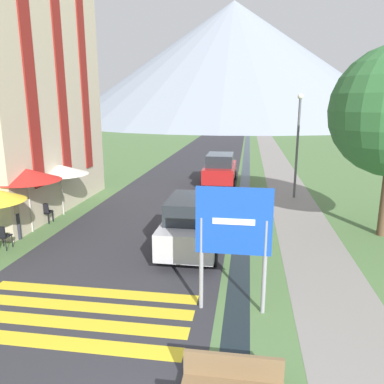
{
  "coord_description": "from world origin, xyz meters",
  "views": [
    {
      "loc": [
        1.33,
        -3.57,
        4.78
      ],
      "look_at": [
        -0.72,
        10.0,
        1.49
      ],
      "focal_mm": 35.0,
      "sensor_mm": 36.0,
      "label": 1
    }
  ],
  "objects_px": {
    "cafe_chair_far_left": "(45,211)",
    "hotel_building": "(0,57)",
    "parked_car_far": "(220,169)",
    "road_sign": "(233,233)",
    "cafe_chair_far_right": "(45,210)",
    "person_standing_terrace": "(15,212)",
    "cafe_chair_middle": "(19,222)",
    "parked_car_near": "(193,223)",
    "streetlamp": "(298,137)",
    "cafe_umbrella_rear_white": "(60,170)",
    "cafe_chair_near_right": "(2,235)",
    "cafe_umbrella_middle_red": "(27,175)"
  },
  "relations": [
    {
      "from": "cafe_chair_near_right",
      "to": "cafe_chair_far_right",
      "type": "bearing_deg",
      "value": 86.96
    },
    {
      "from": "cafe_chair_near_right",
      "to": "streetlamp",
      "type": "xyz_separation_m",
      "value": [
        10.4,
        8.74,
        2.58
      ]
    },
    {
      "from": "hotel_building",
      "to": "streetlamp",
      "type": "height_order",
      "value": "hotel_building"
    },
    {
      "from": "parked_car_near",
      "to": "streetlamp",
      "type": "height_order",
      "value": "streetlamp"
    },
    {
      "from": "cafe_chair_far_left",
      "to": "cafe_chair_far_right",
      "type": "bearing_deg",
      "value": 107.34
    },
    {
      "from": "cafe_chair_far_left",
      "to": "parked_car_far",
      "type": "bearing_deg",
      "value": 29.63
    },
    {
      "from": "parked_car_far",
      "to": "cafe_chair_far_left",
      "type": "xyz_separation_m",
      "value": [
        -6.37,
        -8.77,
        -0.4
      ]
    },
    {
      "from": "cafe_chair_middle",
      "to": "person_standing_terrace",
      "type": "height_order",
      "value": "person_standing_terrace"
    },
    {
      "from": "cafe_chair_far_left",
      "to": "hotel_building",
      "type": "bearing_deg",
      "value": 117.44
    },
    {
      "from": "cafe_chair_far_right",
      "to": "cafe_umbrella_rear_white",
      "type": "height_order",
      "value": "cafe_umbrella_rear_white"
    },
    {
      "from": "road_sign",
      "to": "parked_car_far",
      "type": "relative_size",
      "value": 0.71
    },
    {
      "from": "parked_car_far",
      "to": "road_sign",
      "type": "bearing_deg",
      "value": -84.49
    },
    {
      "from": "hotel_building",
      "to": "cafe_chair_far_right",
      "type": "distance_m",
      "value": 7.03
    },
    {
      "from": "cafe_chair_far_left",
      "to": "cafe_chair_middle",
      "type": "bearing_deg",
      "value": -123.6
    },
    {
      "from": "road_sign",
      "to": "cafe_chair_far_right",
      "type": "height_order",
      "value": "road_sign"
    },
    {
      "from": "parked_car_far",
      "to": "cafe_chair_far_left",
      "type": "bearing_deg",
      "value": -126.01
    },
    {
      "from": "cafe_chair_far_left",
      "to": "cafe_umbrella_rear_white",
      "type": "xyz_separation_m",
      "value": [
        0.1,
        1.27,
        1.48
      ]
    },
    {
      "from": "parked_car_near",
      "to": "cafe_chair_near_right",
      "type": "xyz_separation_m",
      "value": [
        -6.24,
        -0.97,
        -0.4
      ]
    },
    {
      "from": "cafe_chair_middle",
      "to": "cafe_chair_far_left",
      "type": "distance_m",
      "value": 1.46
    },
    {
      "from": "cafe_umbrella_middle_red",
      "to": "road_sign",
      "type": "bearing_deg",
      "value": -29.8
    },
    {
      "from": "cafe_chair_near_right",
      "to": "hotel_building",
      "type": "bearing_deg",
      "value": 113.47
    },
    {
      "from": "cafe_chair_middle",
      "to": "person_standing_terrace",
      "type": "bearing_deg",
      "value": -56.14
    },
    {
      "from": "cafe_chair_far_right",
      "to": "person_standing_terrace",
      "type": "height_order",
      "value": "person_standing_terrace"
    },
    {
      "from": "cafe_chair_far_left",
      "to": "cafe_chair_near_right",
      "type": "bearing_deg",
      "value": -113.48
    },
    {
      "from": "cafe_umbrella_rear_white",
      "to": "streetlamp",
      "type": "relative_size",
      "value": 0.45
    },
    {
      "from": "cafe_chair_far_left",
      "to": "person_standing_terrace",
      "type": "xyz_separation_m",
      "value": [
        -0.1,
        -1.82,
        0.5
      ]
    },
    {
      "from": "cafe_chair_middle",
      "to": "cafe_umbrella_rear_white",
      "type": "relative_size",
      "value": 0.36
    },
    {
      "from": "person_standing_terrace",
      "to": "streetlamp",
      "type": "bearing_deg",
      "value": 36.29
    },
    {
      "from": "cafe_chair_far_left",
      "to": "person_standing_terrace",
      "type": "distance_m",
      "value": 1.89
    },
    {
      "from": "cafe_chair_near_right",
      "to": "cafe_umbrella_rear_white",
      "type": "relative_size",
      "value": 0.36
    },
    {
      "from": "road_sign",
      "to": "cafe_chair_far_left",
      "type": "distance_m",
      "value": 9.57
    },
    {
      "from": "hotel_building",
      "to": "parked_car_far",
      "type": "distance_m",
      "value": 12.66
    },
    {
      "from": "parked_car_far",
      "to": "cafe_chair_far_right",
      "type": "bearing_deg",
      "value": -126.7
    },
    {
      "from": "cafe_chair_far_left",
      "to": "cafe_umbrella_middle_red",
      "type": "relative_size",
      "value": 0.35
    },
    {
      "from": "parked_car_far",
      "to": "streetlamp",
      "type": "height_order",
      "value": "streetlamp"
    },
    {
      "from": "cafe_chair_middle",
      "to": "cafe_umbrella_rear_white",
      "type": "distance_m",
      "value": 3.11
    },
    {
      "from": "cafe_chair_middle",
      "to": "parked_car_far",
      "type": "bearing_deg",
      "value": 70.52
    },
    {
      "from": "parked_car_far",
      "to": "hotel_building",
      "type": "bearing_deg",
      "value": -143.86
    },
    {
      "from": "parked_car_far",
      "to": "streetlamp",
      "type": "distance_m",
      "value": 5.42
    },
    {
      "from": "person_standing_terrace",
      "to": "road_sign",
      "type": "bearing_deg",
      "value": -24.79
    },
    {
      "from": "person_standing_terrace",
      "to": "cafe_chair_near_right",
      "type": "bearing_deg",
      "value": -82.07
    },
    {
      "from": "cafe_chair_near_right",
      "to": "cafe_chair_far_left",
      "type": "xyz_separation_m",
      "value": [
        -0.04,
        2.82,
        0.0
      ]
    },
    {
      "from": "parked_car_near",
      "to": "cafe_umbrella_middle_red",
      "type": "bearing_deg",
      "value": 172.34
    },
    {
      "from": "road_sign",
      "to": "hotel_building",
      "type": "bearing_deg",
      "value": 144.09
    },
    {
      "from": "hotel_building",
      "to": "cafe_umbrella_middle_red",
      "type": "bearing_deg",
      "value": -49.15
    },
    {
      "from": "road_sign",
      "to": "person_standing_terrace",
      "type": "xyz_separation_m",
      "value": [
        -7.84,
        3.62,
        -0.93
      ]
    },
    {
      "from": "cafe_umbrella_rear_white",
      "to": "person_standing_terrace",
      "type": "bearing_deg",
      "value": -93.62
    },
    {
      "from": "cafe_umbrella_rear_white",
      "to": "person_standing_terrace",
      "type": "height_order",
      "value": "cafe_umbrella_rear_white"
    },
    {
      "from": "cafe_chair_middle",
      "to": "cafe_umbrella_middle_red",
      "type": "xyz_separation_m",
      "value": [
        0.23,
        0.44,
        1.68
      ]
    },
    {
      "from": "person_standing_terrace",
      "to": "streetlamp",
      "type": "distance_m",
      "value": 13.23
    }
  ]
}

